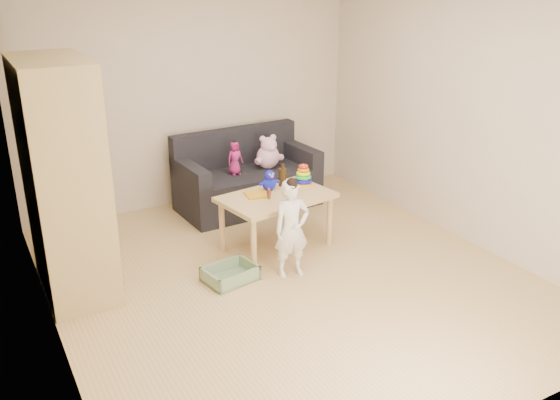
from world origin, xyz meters
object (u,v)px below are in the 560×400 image
sofa (248,189)px  play_table (276,222)px  toddler (292,230)px  wardrobe (64,180)px

sofa → play_table: (-0.24, -1.13, 0.06)m
play_table → toddler: size_ratio=1.21×
sofa → toddler: toddler is taller
play_table → toddler: (-0.15, -0.57, 0.16)m
toddler → sofa: bearing=83.9°
wardrobe → toddler: size_ratio=2.25×
sofa → play_table: size_ratio=1.49×
wardrobe → play_table: bearing=-4.9°
toddler → play_table: bearing=81.9°
play_table → toddler: toddler is taller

